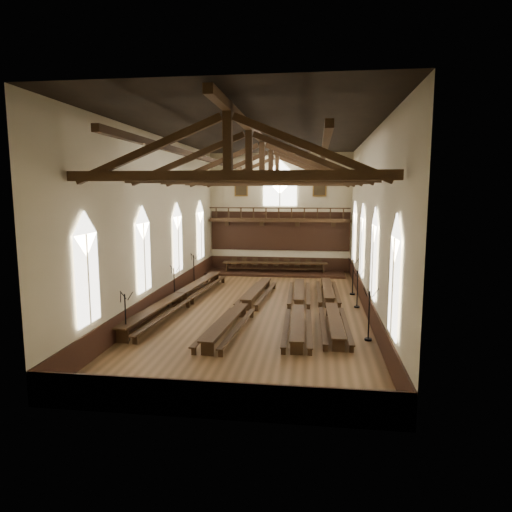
{
  "coord_description": "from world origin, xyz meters",
  "views": [
    {
      "loc": [
        3.04,
        -25.72,
        6.9
      ],
      "look_at": [
        -0.53,
        1.5,
        2.93
      ],
      "focal_mm": 32.0,
      "sensor_mm": 36.0,
      "label": 1
    }
  ],
  "objects": [
    {
      "name": "ground",
      "position": [
        0.0,
        0.0,
        0.0
      ],
      "size": [
        26.0,
        26.0,
        0.0
      ],
      "primitive_type": "plane",
      "color": "brown",
      "rests_on": "ground"
    },
    {
      "name": "room_walls",
      "position": [
        0.0,
        0.0,
        6.46
      ],
      "size": [
        26.0,
        26.0,
        26.0
      ],
      "color": "#C6B995",
      "rests_on": "ground"
    },
    {
      "name": "wainscot_band",
      "position": [
        0.0,
        0.0,
        0.6
      ],
      "size": [
        12.0,
        26.0,
        1.2
      ],
      "color": "black",
      "rests_on": "ground"
    },
    {
      "name": "side_windows",
      "position": [
        -0.0,
        -0.0,
        3.74
      ],
      "size": [
        11.85,
        19.8,
        4.5
      ],
      "color": "white",
      "rests_on": "room_walls"
    },
    {
      "name": "end_window",
      "position": [
        0.0,
        12.9,
        7.22
      ],
      "size": [
        2.8,
        0.12,
        3.8
      ],
      "color": "white",
      "rests_on": "room_walls"
    },
    {
      "name": "minstrels_gallery",
      "position": [
        0.0,
        12.66,
        3.91
      ],
      "size": [
        11.8,
        1.24,
        3.7
      ],
      "color": "#372711",
      "rests_on": "room_walls"
    },
    {
      "name": "portraits",
      "position": [
        0.0,
        12.9,
        7.1
      ],
      "size": [
        7.75,
        0.09,
        1.45
      ],
      "color": "brown",
      "rests_on": "room_walls"
    },
    {
      "name": "roof_trusses",
      "position": [
        0.0,
        -0.0,
        8.22
      ],
      "size": [
        11.7,
        25.7,
        2.8
      ],
      "color": "#372711",
      "rests_on": "room_walls"
    },
    {
      "name": "refectory_row_a",
      "position": [
        -5.0,
        0.3,
        0.57
      ],
      "size": [
        2.19,
        14.82,
        0.78
      ],
      "color": "#372711",
      "rests_on": "ground"
    },
    {
      "name": "refectory_row_b",
      "position": [
        -0.86,
        -1.08,
        0.52
      ],
      "size": [
        1.93,
        14.12,
        0.71
      ],
      "color": "#372711",
      "rests_on": "ground"
    },
    {
      "name": "refectory_row_c",
      "position": [
        2.16,
        -0.63,
        0.49
      ],
      "size": [
        1.53,
        13.74,
        0.68
      ],
      "color": "#372711",
      "rests_on": "ground"
    },
    {
      "name": "refectory_row_d",
      "position": [
        3.96,
        -0.01,
        0.49
      ],
      "size": [
        1.51,
        13.74,
        0.68
      ],
      "color": "#372711",
      "rests_on": "ground"
    },
    {
      "name": "dais",
      "position": [
        -0.25,
        11.4,
        0.09
      ],
      "size": [
        11.4,
        2.79,
        0.19
      ],
      "primitive_type": "cube",
      "color": "black",
      "rests_on": "ground"
    },
    {
      "name": "high_table",
      "position": [
        -0.25,
        11.4,
        0.87
      ],
      "size": [
        8.66,
        1.43,
        0.81
      ],
      "color": "#372711",
      "rests_on": "dais"
    },
    {
      "name": "high_chairs",
      "position": [
        -0.25,
        12.24,
        0.73
      ],
      "size": [
        7.66,
        0.46,
        1.0
      ],
      "color": "#372711",
      "rests_on": "dais"
    },
    {
      "name": "candelabrum_left_near",
      "position": [
        -5.55,
        -6.37,
        0.71
      ],
      "size": [
        0.67,
        0.71,
        2.33
      ],
      "color": "black",
      "rests_on": "ground"
    },
    {
      "name": "candelabrum_left_mid",
      "position": [
        -5.55,
        0.93,
        0.71
      ],
      "size": [
        0.68,
        0.7,
        2.33
      ],
      "color": "black",
      "rests_on": "ground"
    },
    {
      "name": "candelabrum_left_far",
      "position": [
        -5.55,
        5.55,
        0.75
      ],
      "size": [
        0.69,
        0.76,
        2.47
      ],
      "color": "black",
      "rests_on": "ground"
    },
    {
      "name": "candelabrum_right_near",
      "position": [
        5.55,
        -4.86,
        0.75
      ],
      "size": [
        0.72,
        0.74,
        2.47
      ],
      "color": "black",
      "rests_on": "ground"
    },
    {
      "name": "candelabrum_right_mid",
      "position": [
        5.55,
        1.16,
        0.72
      ],
      "size": [
        0.71,
        0.67,
        2.36
      ],
      "color": "black",
      "rests_on": "ground"
    },
    {
      "name": "candelabrum_right_far",
      "position": [
        5.55,
        4.56,
        0.76
      ],
      "size": [
        0.75,
        0.71,
        2.49
      ],
      "color": "black",
      "rests_on": "ground"
    }
  ]
}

